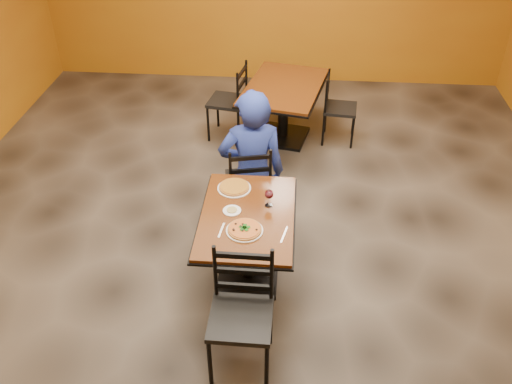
# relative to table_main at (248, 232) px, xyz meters

# --- Properties ---
(floor) EXTENTS (7.00, 8.00, 0.01)m
(floor) POSITION_rel_table_main_xyz_m (0.00, 0.50, -0.56)
(floor) COLOR black
(floor) RESTS_ON ground
(table_main) EXTENTS (0.83, 1.23, 0.75)m
(table_main) POSITION_rel_table_main_xyz_m (0.00, 0.00, 0.00)
(table_main) COLOR #5D340E
(table_main) RESTS_ON floor
(table_second) EXTENTS (1.19, 1.53, 0.75)m
(table_second) POSITION_rel_table_main_xyz_m (0.22, 2.63, 0.01)
(table_second) COLOR #5D340E
(table_second) RESTS_ON floor
(chair_main_near) EXTENTS (0.47, 0.47, 1.04)m
(chair_main_near) POSITION_rel_table_main_xyz_m (0.04, -0.96, -0.04)
(chair_main_near) COLOR black
(chair_main_near) RESTS_ON floor
(chair_main_far) EXTENTS (0.52, 0.52, 0.96)m
(chair_main_far) POSITION_rel_table_main_xyz_m (-0.08, 0.89, -0.08)
(chair_main_far) COLOR black
(chair_main_far) RESTS_ON floor
(chair_second_left) EXTENTS (0.52, 0.52, 1.00)m
(chair_second_left) POSITION_rel_table_main_xyz_m (-0.51, 2.63, -0.06)
(chair_second_left) COLOR black
(chair_second_left) RESTS_ON floor
(chair_second_right) EXTENTS (0.45, 0.45, 0.90)m
(chair_second_right) POSITION_rel_table_main_xyz_m (0.94, 2.63, -0.10)
(chair_second_right) COLOR black
(chair_second_right) RESTS_ON floor
(diner) EXTENTS (0.76, 0.56, 1.44)m
(diner) POSITION_rel_table_main_xyz_m (-0.05, 1.00, 0.17)
(diner) COLOR navy
(diner) RESTS_ON floor
(plate_main) EXTENTS (0.31, 0.31, 0.01)m
(plate_main) POSITION_rel_table_main_xyz_m (-0.00, -0.22, 0.20)
(plate_main) COLOR white
(plate_main) RESTS_ON table_main
(pizza_main) EXTENTS (0.28, 0.28, 0.02)m
(pizza_main) POSITION_rel_table_main_xyz_m (-0.00, -0.22, 0.21)
(pizza_main) COLOR maroon
(pizza_main) RESTS_ON plate_main
(plate_far) EXTENTS (0.31, 0.31, 0.01)m
(plate_far) POSITION_rel_table_main_xyz_m (-0.16, 0.37, 0.20)
(plate_far) COLOR white
(plate_far) RESTS_ON table_main
(pizza_far) EXTENTS (0.28, 0.28, 0.02)m
(pizza_far) POSITION_rel_table_main_xyz_m (-0.16, 0.37, 0.21)
(pizza_far) COLOR #C48C25
(pizza_far) RESTS_ON plate_far
(side_plate) EXTENTS (0.16, 0.16, 0.01)m
(side_plate) POSITION_rel_table_main_xyz_m (-0.14, 0.04, 0.20)
(side_plate) COLOR white
(side_plate) RESTS_ON table_main
(dip) EXTENTS (0.09, 0.09, 0.01)m
(dip) POSITION_rel_table_main_xyz_m (-0.14, 0.04, 0.21)
(dip) COLOR tan
(dip) RESTS_ON side_plate
(wine_glass) EXTENTS (0.08, 0.08, 0.18)m
(wine_glass) POSITION_rel_table_main_xyz_m (0.18, 0.15, 0.28)
(wine_glass) COLOR white
(wine_glass) RESTS_ON table_main
(fork) EXTENTS (0.04, 0.19, 0.00)m
(fork) POSITION_rel_table_main_xyz_m (-0.20, -0.22, 0.20)
(fork) COLOR silver
(fork) RESTS_ON table_main
(knife) EXTENTS (0.06, 0.21, 0.00)m
(knife) POSITION_rel_table_main_xyz_m (0.33, -0.24, 0.20)
(knife) COLOR silver
(knife) RESTS_ON table_main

